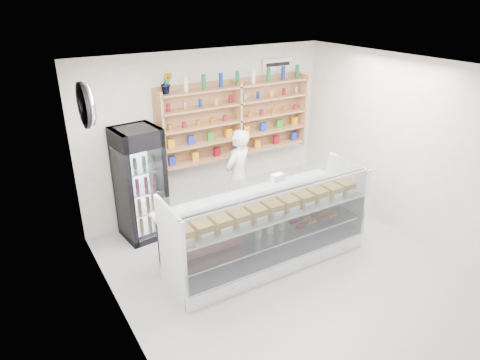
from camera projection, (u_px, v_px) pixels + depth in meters
room at (299, 185)px, 5.38m from camera, size 5.00×5.00×5.00m
display_counter at (267, 240)px, 6.15m from camera, size 2.98×0.89×1.30m
shop_worker at (238, 176)px, 7.14m from camera, size 0.69×0.58×1.61m
drinks_cooler at (140, 184)px, 6.60m from camera, size 0.71×0.70×1.80m
wall_shelving at (238, 120)px, 7.37m from camera, size 2.84×0.28×1.33m
potted_plant at (167, 83)px, 6.47m from camera, size 0.22×0.20×0.33m
security_mirror at (88, 105)px, 4.87m from camera, size 0.15×0.50×0.50m
wall_sign at (277, 64)px, 7.55m from camera, size 0.62×0.03×0.20m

